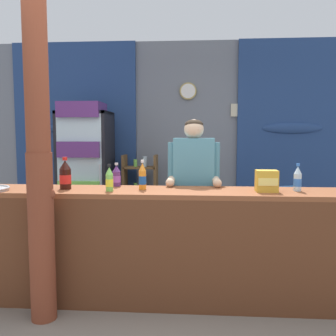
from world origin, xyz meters
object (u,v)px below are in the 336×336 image
drink_fridge (86,167)px  plastic_lawn_chair (278,215)px  soda_bottle_cola (65,176)px  stall_counter (167,237)px  soda_bottle_water (298,179)px  snack_box_choco_powder (267,181)px  shopkeeper (194,180)px  soda_bottle_lime_soda (109,180)px  soda_bottle_orange_soda (142,177)px  timber_post (39,160)px  bottle_shelf_rack (140,195)px  soda_bottle_grape_soda (117,176)px

drink_fridge → plastic_lawn_chair: size_ratio=2.16×
soda_bottle_cola → stall_counter: bearing=-6.9°
soda_bottle_water → snack_box_choco_powder: soda_bottle_water is taller
drink_fridge → soda_bottle_water: (2.32, -1.65, 0.06)m
shopkeeper → soda_bottle_water: size_ratio=6.84×
soda_bottle_lime_soda → soda_bottle_orange_soda: bearing=24.5°
stall_counter → drink_fridge: (-1.23, 1.79, 0.42)m
stall_counter → soda_bottle_orange_soda: size_ratio=13.10×
drink_fridge → soda_bottle_lime_soda: (0.74, -1.77, 0.06)m
soda_bottle_orange_soda → soda_bottle_lime_soda: 0.29m
timber_post → soda_bottle_orange_soda: bearing=29.9°
timber_post → shopkeeper: timber_post is taller
drink_fridge → soda_bottle_cola: drink_fridge is taller
stall_counter → drink_fridge: 2.21m
bottle_shelf_rack → soda_bottle_lime_soda: (0.04, -2.01, 0.47)m
timber_post → snack_box_choco_powder: size_ratio=14.62×
drink_fridge → bottle_shelf_rack: (0.70, 0.24, -0.41)m
timber_post → soda_bottle_water: size_ratio=11.29×
shopkeeper → soda_bottle_cola: (-1.12, -0.45, 0.09)m
timber_post → shopkeeper: 1.47m
bottle_shelf_rack → soda_bottle_lime_soda: bearing=-88.9°
timber_post → drink_fridge: 2.11m
soda_bottle_cola → soda_bottle_water: soda_bottle_cola is taller
bottle_shelf_rack → soda_bottle_orange_soda: soda_bottle_orange_soda is taller
stall_counter → soda_bottle_water: soda_bottle_water is taller
soda_bottle_cola → snack_box_choco_powder: 1.72m
timber_post → soda_bottle_orange_soda: (0.73, 0.42, -0.18)m
soda_bottle_water → soda_bottle_orange_soda: size_ratio=0.90×
plastic_lawn_chair → soda_bottle_orange_soda: (-1.44, -1.22, 0.59)m
shopkeeper → soda_bottle_grape_soda: (-0.71, -0.25, 0.06)m
timber_post → bottle_shelf_rack: size_ratio=2.27×
stall_counter → bottle_shelf_rack: (-0.53, 2.03, 0.01)m
drink_fridge → bottle_shelf_rack: size_ratio=1.60×
stall_counter → soda_bottle_water: (1.09, 0.14, 0.48)m
soda_bottle_water → soda_bottle_orange_soda: (-1.32, -0.00, 0.01)m
drink_fridge → soda_bottle_water: size_ratio=7.97×
stall_counter → soda_bottle_lime_soda: 0.68m
soda_bottle_water → soda_bottle_lime_soda: bearing=-175.6°
bottle_shelf_rack → snack_box_choco_powder: bearing=-55.2°
bottle_shelf_rack → plastic_lawn_chair: bottle_shelf_rack is taller
timber_post → drink_fridge: (-0.27, 2.07, -0.25)m
stall_counter → snack_box_choco_powder: size_ratio=18.77×
soda_bottle_lime_soda → soda_bottle_cola: bearing=167.4°
drink_fridge → snack_box_choco_powder: bearing=-39.8°
plastic_lawn_chair → soda_bottle_water: bearing=-95.9°
bottle_shelf_rack → soda_bottle_orange_soda: (0.30, -1.89, 0.48)m
drink_fridge → soda_bottle_grape_soda: drink_fridge is taller
soda_bottle_cola → soda_bottle_grape_soda: 0.46m
timber_post → shopkeeper: size_ratio=1.65×
shopkeeper → soda_bottle_orange_soda: shopkeeper is taller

